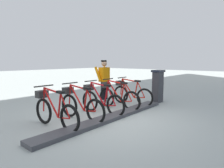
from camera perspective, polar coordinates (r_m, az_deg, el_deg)
ground_plane at (r=5.52m, az=-0.24°, el=-10.32°), size 60.00×60.00×0.00m
dock_rail_base at (r=5.51m, az=-0.24°, el=-9.82°), size 0.44×4.90×0.10m
payment_kiosk at (r=7.79m, az=13.42°, el=-0.45°), size 0.36×0.52×1.28m
bike_docked_0 at (r=7.22m, az=5.53°, el=-2.76°), size 1.72×0.54×1.02m
bike_docked_1 at (r=6.58m, az=1.44°, el=-3.68°), size 1.72×0.54×1.02m
bike_docked_2 at (r=5.97m, az=-3.52°, el=-4.77°), size 1.72×0.54×1.02m
bike_docked_3 at (r=5.42m, az=-9.56°, el=-6.05°), size 1.72×0.54×1.02m
bike_docked_4 at (r=4.95m, az=-16.89°, el=-7.49°), size 1.72×0.54×1.02m
worker_near_rack at (r=7.65m, az=-2.38°, el=1.43°), size 0.47×0.63×1.66m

